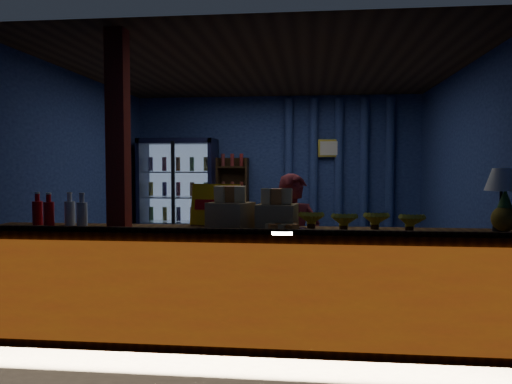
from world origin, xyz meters
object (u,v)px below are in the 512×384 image
pastry_tray (283,229)px  table_lamp (501,182)px  green_chair (370,249)px  shopkeeper (294,248)px

pastry_tray → table_lamp: size_ratio=0.81×
green_chair → shopkeeper: bearing=39.6°
shopkeeper → table_lamp: 1.84m
shopkeeper → pastry_tray: bearing=-118.5°
pastry_tray → shopkeeper: bearing=84.9°
pastry_tray → table_lamp: table_lamp is taller
shopkeeper → table_lamp: bearing=-40.8°
green_chair → pastry_tray: (-1.08, -3.37, 0.70)m
table_lamp → shopkeeper: bearing=162.6°
green_chair → pastry_tray: size_ratio=1.48×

